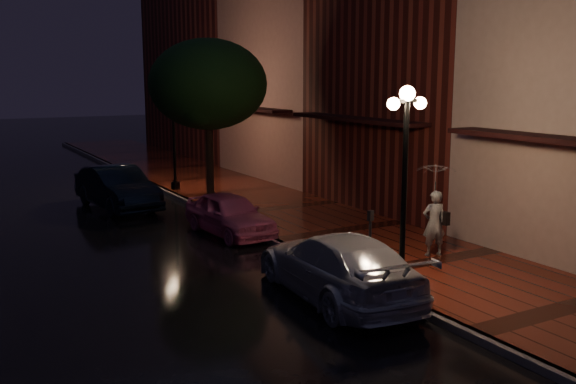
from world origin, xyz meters
TOP-DOWN VIEW (x-y plane):
  - ground at (0.00, 0.00)m, footprint 120.00×120.00m
  - sidewalk at (2.25, 0.00)m, footprint 4.50×60.00m
  - curb at (0.00, 0.00)m, footprint 0.25×60.00m
  - storefront_mid at (7.00, 2.00)m, footprint 5.00×8.00m
  - storefront_far at (7.00, 10.00)m, footprint 5.00×8.00m
  - storefront_extra at (7.00, 20.00)m, footprint 5.00×12.00m
  - streetlamp_near at (0.35, -5.00)m, footprint 0.96×0.36m
  - streetlamp_far at (0.35, 9.00)m, footprint 0.96×0.36m
  - street_tree at (0.61, 5.99)m, footprint 4.16×4.16m
  - pink_car at (-0.60, 1.72)m, footprint 1.73×3.77m
  - navy_car at (-2.48, 7.14)m, footprint 2.09×4.70m
  - silver_car at (-0.91, -4.42)m, footprint 2.39×4.99m
  - woman_with_umbrella at (2.73, -3.38)m, footprint 0.98×1.00m
  - parking_meter at (0.59, -3.56)m, footprint 0.15×0.12m

SIDE VIEW (x-z plane):
  - ground at x=0.00m, z-range 0.00..0.00m
  - sidewalk at x=2.25m, z-range 0.00..0.15m
  - curb at x=0.00m, z-range 0.00..0.15m
  - pink_car at x=-0.60m, z-range 0.00..1.25m
  - silver_car at x=-0.91m, z-range 0.00..1.40m
  - navy_car at x=-2.48m, z-range 0.00..1.50m
  - parking_meter at x=0.59m, z-range 0.30..1.73m
  - woman_with_umbrella at x=2.73m, z-range 0.53..2.88m
  - streetlamp_near at x=0.35m, z-range 0.45..4.76m
  - streetlamp_far at x=0.35m, z-range 0.45..4.76m
  - street_tree at x=0.61m, z-range 1.34..7.14m
  - storefront_far at x=7.00m, z-range 0.00..9.00m
  - storefront_extra at x=7.00m, z-range 0.00..10.00m
  - storefront_mid at x=7.00m, z-range 0.00..11.00m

